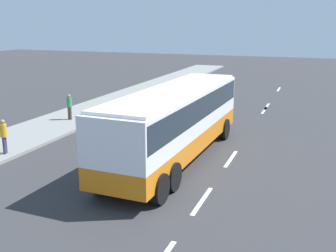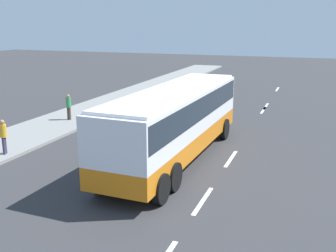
# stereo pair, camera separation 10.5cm
# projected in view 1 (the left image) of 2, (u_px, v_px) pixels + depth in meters

# --- Properties ---
(ground_plane) EXTENTS (120.00, 120.00, 0.00)m
(ground_plane) POSITION_uv_depth(u_px,v_px,m) (163.00, 161.00, 18.18)
(ground_plane) COLOR #333335
(sidewalk_curb) EXTENTS (80.00, 4.00, 0.15)m
(sidewalk_curb) POSITION_uv_depth(u_px,v_px,m) (12.00, 141.00, 21.09)
(sidewalk_curb) COLOR gray
(sidewalk_curb) RESTS_ON ground_plane
(lane_centreline) EXTENTS (44.23, 0.16, 0.01)m
(lane_centreline) POSITION_uv_depth(u_px,v_px,m) (228.00, 163.00, 17.97)
(lane_centreline) COLOR white
(lane_centreline) RESTS_ON ground_plane
(coach_bus) EXTENTS (11.53, 3.04, 3.29)m
(coach_bus) POSITION_uv_depth(u_px,v_px,m) (176.00, 116.00, 17.93)
(coach_bus) COLOR orange
(coach_bus) RESTS_ON ground_plane
(car_white_minivan) EXTENTS (4.82, 2.34, 1.44)m
(car_white_minivan) POSITION_uv_depth(u_px,v_px,m) (167.00, 107.00, 26.20)
(car_white_minivan) COLOR white
(car_white_minivan) RESTS_ON ground_plane
(pedestrian_near_curb) EXTENTS (0.32, 0.32, 1.61)m
(pedestrian_near_curb) POSITION_uv_depth(u_px,v_px,m) (69.00, 105.00, 25.16)
(pedestrian_near_curb) COLOR brown
(pedestrian_near_curb) RESTS_ON sidewalk_curb
(pedestrian_at_crossing) EXTENTS (0.32, 0.32, 1.64)m
(pedestrian_at_crossing) POSITION_uv_depth(u_px,v_px,m) (4.00, 134.00, 18.56)
(pedestrian_at_crossing) COLOR #38334C
(pedestrian_at_crossing) RESTS_ON sidewalk_curb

